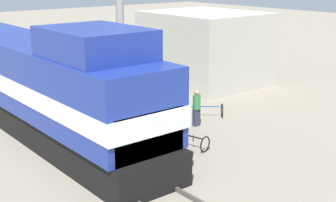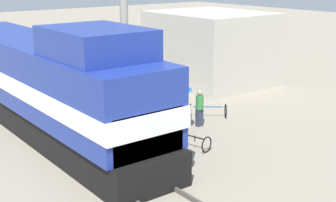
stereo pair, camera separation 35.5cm
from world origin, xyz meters
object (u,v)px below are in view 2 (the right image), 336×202
at_px(vendor_umbrella, 170,85).
at_px(billboard_sign, 118,47).
at_px(locomotive, 44,83).
at_px(bicycle, 208,110).
at_px(bicycle_spare, 189,139).
at_px(person_bystander, 200,107).
at_px(utility_pole, 124,18).

bearing_deg(vendor_umbrella, billboard_sign, 81.34).
bearing_deg(locomotive, bicycle, -24.15).
relative_size(billboard_sign, bicycle, 2.18).
distance_m(locomotive, billboard_sign, 5.31).
relative_size(locomotive, vendor_umbrella, 7.51).
relative_size(vendor_umbrella, bicycle_spare, 1.22).
height_order(billboard_sign, person_bystander, billboard_sign).
height_order(billboard_sign, bicycle, billboard_sign).
height_order(locomotive, bicycle_spare, locomotive).
relative_size(utility_pole, bicycle_spare, 4.83).
bearing_deg(billboard_sign, utility_pole, -111.32).
bearing_deg(bicycle, vendor_umbrella, -42.18).
bearing_deg(bicycle, bicycle_spare, -14.33).
distance_m(locomotive, bicycle, 7.46).
height_order(bicycle, bicycle_spare, bicycle).
bearing_deg(bicycle, locomotive, -75.17).
distance_m(billboard_sign, person_bystander, 5.99).
xyz_separation_m(locomotive, utility_pole, (4.20, 0.27, 2.42)).
bearing_deg(bicycle_spare, utility_pole, 69.35).
relative_size(locomotive, person_bystander, 10.30).
bearing_deg(bicycle_spare, bicycle, 23.57).
xyz_separation_m(utility_pole, billboard_sign, (0.67, 1.70, -1.66)).
xyz_separation_m(vendor_umbrella, bicycle_spare, (-0.59, -1.95, -1.70)).
xyz_separation_m(utility_pole, bicycle_spare, (-0.74, -5.59, -4.17)).
xyz_separation_m(locomotive, bicycle, (6.62, -2.97, -1.73)).
distance_m(person_bystander, bicycle_spare, 2.67).
bearing_deg(vendor_umbrella, bicycle_spare, -106.80).
bearing_deg(bicycle_spare, billboard_sign, 65.98).
height_order(vendor_umbrella, person_bystander, vendor_umbrella).
xyz_separation_m(utility_pole, person_bystander, (1.28, -3.92, -3.61)).
height_order(utility_pole, billboard_sign, utility_pole).
relative_size(billboard_sign, person_bystander, 2.30).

